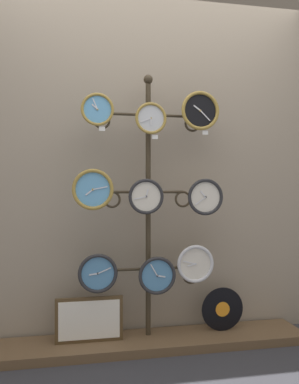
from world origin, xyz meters
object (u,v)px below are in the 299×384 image
at_px(clock_bottom_right, 195,264).
at_px(picture_frame, 89,320).
at_px(clock_middle_center, 146,197).
at_px(clock_bottom_center, 157,275).
at_px(clock_top_center, 151,118).
at_px(clock_middle_left, 93,190).
at_px(vinyl_record, 222,309).
at_px(clock_top_right, 200,111).
at_px(clock_middle_right, 205,197).
at_px(display_stand, 148,245).
at_px(clock_bottom_left, 98,273).
at_px(clock_top_left, 97,110).

relative_size(clock_bottom_right, picture_frame, 0.59).
distance_m(clock_middle_center, clock_bottom_center, 0.54).
relative_size(clock_top_center, clock_middle_left, 0.80).
distance_m(clock_top_center, vinyl_record, 1.44).
distance_m(clock_top_right, clock_middle_left, 0.91).
relative_size(clock_middle_left, clock_middle_right, 1.06).
distance_m(clock_middle_left, clock_middle_center, 0.36).
xyz_separation_m(display_stand, clock_bottom_left, (-0.35, -0.08, -0.17)).
height_order(clock_middle_center, picture_frame, clock_middle_center).
relative_size(clock_middle_center, clock_bottom_right, 0.91).
bearing_deg(clock_bottom_right, clock_bottom_center, -177.23).
height_order(clock_middle_center, clock_bottom_left, clock_middle_center).
distance_m(clock_bottom_center, picture_frame, 0.54).
xyz_separation_m(clock_middle_right, clock_bottom_center, (-0.35, -0.02, -0.53)).
xyz_separation_m(clock_top_center, vinyl_record, (0.54, 0.06, -1.34)).
distance_m(clock_top_left, clock_top_center, 0.36).
height_order(clock_top_right, picture_frame, clock_top_right).
xyz_separation_m(clock_top_right, clock_bottom_center, (-0.31, -0.02, -1.12)).
xyz_separation_m(clock_middle_left, clock_middle_right, (0.77, 0.03, -0.05)).
bearing_deg(clock_middle_center, clock_middle_right, 2.45).
height_order(clock_bottom_left, clock_bottom_right, clock_bottom_right).
bearing_deg(clock_middle_center, picture_frame, 172.76).
xyz_separation_m(clock_middle_right, vinyl_record, (0.15, 0.05, -0.81)).
bearing_deg(clock_bottom_center, clock_middle_center, 176.31).
bearing_deg(clock_bottom_left, display_stand, 13.11).
relative_size(clock_top_left, clock_top_right, 0.80).
distance_m(clock_middle_right, vinyl_record, 0.82).
bearing_deg(clock_middle_center, clock_middle_left, -178.81).
bearing_deg(clock_bottom_center, clock_top_center, 164.46).
relative_size(clock_middle_left, clock_bottom_left, 1.03).
distance_m(clock_bottom_center, clock_bottom_right, 0.28).
bearing_deg(clock_bottom_right, clock_middle_center, -178.62).
bearing_deg(clock_bottom_right, clock_top_left, -179.40).
bearing_deg(clock_top_center, clock_bottom_center, -15.54).
bearing_deg(clock_middle_right, clock_top_left, -178.72).
bearing_deg(display_stand, vinyl_record, -3.51).
bearing_deg(display_stand, clock_bottom_left, -166.89).
bearing_deg(clock_top_center, clock_bottom_right, 0.26).
relative_size(clock_top_center, clock_middle_right, 0.84).
height_order(clock_top_left, clock_middle_center, clock_top_left).
bearing_deg(vinyl_record, clock_middle_right, -160.66).
bearing_deg(vinyl_record, clock_bottom_center, -171.38).
relative_size(clock_top_center, clock_bottom_right, 0.82).
bearing_deg(clock_bottom_left, clock_top_right, -0.50).
xyz_separation_m(clock_middle_right, picture_frame, (-0.80, 0.03, -0.81)).
relative_size(clock_top_right, clock_bottom_right, 1.04).
bearing_deg(clock_top_center, display_stand, 89.31).
relative_size(clock_middle_left, clock_middle_center, 1.13).
bearing_deg(clock_top_right, clock_top_center, -178.71).
relative_size(clock_bottom_center, picture_frame, 0.58).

